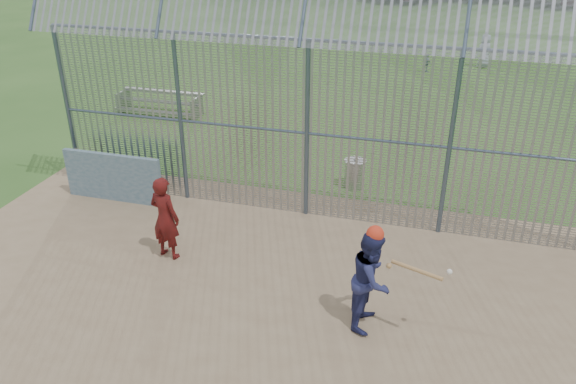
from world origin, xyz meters
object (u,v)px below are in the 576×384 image
(batter, at_px, (371,279))
(bleacher, at_px, (159,103))
(dugout_wall, at_px, (113,177))
(onlooker, at_px, (165,218))
(trash_can, at_px, (355,173))

(batter, bearing_deg, bleacher, 49.70)
(dugout_wall, distance_m, batter, 7.17)
(batter, bearing_deg, onlooker, 83.30)
(onlooker, bearing_deg, batter, 179.32)
(bleacher, bearing_deg, trash_can, -27.23)
(onlooker, xyz_separation_m, bleacher, (-4.36, 8.04, -0.49))
(batter, distance_m, bleacher, 12.45)
(dugout_wall, bearing_deg, batter, -23.36)
(batter, relative_size, onlooker, 1.01)
(onlooker, relative_size, bleacher, 0.58)
(trash_can, bearing_deg, onlooker, -126.20)
(batter, bearing_deg, dugout_wall, 72.67)
(dugout_wall, xyz_separation_m, bleacher, (-2.01, 6.15, -0.21))
(dugout_wall, distance_m, bleacher, 6.47)
(onlooker, height_order, trash_can, onlooker)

